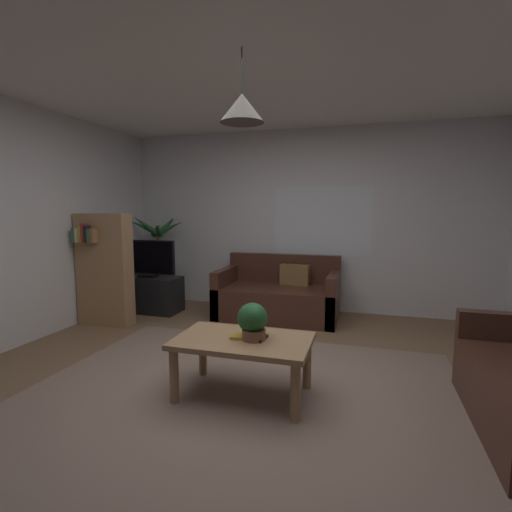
% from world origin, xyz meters
% --- Properties ---
extents(floor, '(5.22, 5.25, 0.02)m').
position_xyz_m(floor, '(0.00, 0.00, -0.01)').
color(floor, brown).
rests_on(floor, ground).
extents(rug, '(3.39, 2.89, 0.01)m').
position_xyz_m(rug, '(0.00, -0.20, 0.00)').
color(rug, gray).
rests_on(rug, ground).
extents(wall_back, '(5.34, 0.06, 2.58)m').
position_xyz_m(wall_back, '(0.00, 2.66, 1.29)').
color(wall_back, silver).
rests_on(wall_back, ground).
extents(ceiling, '(5.22, 5.25, 0.02)m').
position_xyz_m(ceiling, '(0.00, 0.00, 2.59)').
color(ceiling, white).
extents(window_pane, '(1.35, 0.01, 0.97)m').
position_xyz_m(window_pane, '(0.28, 2.62, 1.28)').
color(window_pane, white).
extents(couch_under_window, '(1.60, 0.88, 0.82)m').
position_xyz_m(couch_under_window, '(-0.22, 2.13, 0.27)').
color(couch_under_window, '#47281E').
rests_on(couch_under_window, ground).
extents(coffee_table, '(1.04, 0.63, 0.46)m').
position_xyz_m(coffee_table, '(0.02, -0.11, 0.38)').
color(coffee_table, '#A87F56').
rests_on(coffee_table, ground).
extents(book_on_table_0, '(0.15, 0.13, 0.02)m').
position_xyz_m(book_on_table_0, '(-0.01, -0.11, 0.47)').
color(book_on_table_0, gold).
rests_on(book_on_table_0, coffee_table).
extents(remote_on_table_0, '(0.07, 0.16, 0.02)m').
position_xyz_m(remote_on_table_0, '(0.16, -0.10, 0.47)').
color(remote_on_table_0, black).
rests_on(remote_on_table_0, coffee_table).
extents(potted_plant_on_table, '(0.23, 0.25, 0.28)m').
position_xyz_m(potted_plant_on_table, '(0.10, -0.10, 0.61)').
color(potted_plant_on_table, brown).
rests_on(potted_plant_on_table, coffee_table).
extents(tv_stand, '(0.90, 0.44, 0.50)m').
position_xyz_m(tv_stand, '(-2.06, 1.88, 0.25)').
color(tv_stand, black).
rests_on(tv_stand, ground).
extents(tv, '(0.84, 0.16, 0.53)m').
position_xyz_m(tv, '(-2.06, 1.86, 0.77)').
color(tv, black).
rests_on(tv, tv_stand).
extents(potted_palm_corner, '(0.94, 0.77, 1.44)m').
position_xyz_m(potted_palm_corner, '(-2.20, 2.38, 0.65)').
color(potted_palm_corner, brown).
rests_on(potted_palm_corner, ground).
extents(bookshelf_corner, '(0.70, 0.31, 1.40)m').
position_xyz_m(bookshelf_corner, '(-2.24, 1.18, 0.72)').
color(bookshelf_corner, '#A87F56').
rests_on(bookshelf_corner, ground).
extents(pendant_lamp, '(0.32, 0.32, 0.51)m').
position_xyz_m(pendant_lamp, '(0.02, -0.11, 2.16)').
color(pendant_lamp, black).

